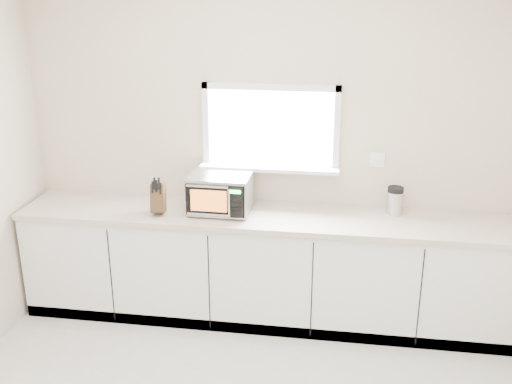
# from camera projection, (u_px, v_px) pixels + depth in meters

# --- Properties ---
(back_wall) EXTENTS (4.00, 0.17, 2.70)m
(back_wall) POSITION_uv_depth(u_px,v_px,m) (271.00, 150.00, 4.84)
(back_wall) COLOR beige
(back_wall) RESTS_ON ground
(cabinets) EXTENTS (3.92, 0.60, 0.88)m
(cabinets) POSITION_uv_depth(u_px,v_px,m) (265.00, 268.00, 4.88)
(cabinets) COLOR silver
(cabinets) RESTS_ON ground
(countertop) EXTENTS (3.92, 0.64, 0.04)m
(countertop) POSITION_uv_depth(u_px,v_px,m) (265.00, 217.00, 4.71)
(countertop) COLOR beige
(countertop) RESTS_ON cabinets
(microwave) EXTENTS (0.48, 0.41, 0.31)m
(microwave) POSITION_uv_depth(u_px,v_px,m) (220.00, 193.00, 4.70)
(microwave) COLOR black
(microwave) RESTS_ON countertop
(knife_block) EXTENTS (0.13, 0.23, 0.31)m
(knife_block) POSITION_uv_depth(u_px,v_px,m) (158.00, 197.00, 4.69)
(knife_block) COLOR #4A311A
(knife_block) RESTS_ON countertop
(cutting_board) EXTENTS (0.27, 0.06, 0.27)m
(cutting_board) POSITION_uv_depth(u_px,v_px,m) (207.00, 185.00, 4.97)
(cutting_board) COLOR olive
(cutting_board) RESTS_ON countertop
(coffee_grinder) EXTENTS (0.13, 0.13, 0.22)m
(coffee_grinder) POSITION_uv_depth(u_px,v_px,m) (395.00, 200.00, 4.68)
(coffee_grinder) COLOR #AFB2B7
(coffee_grinder) RESTS_ON countertop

